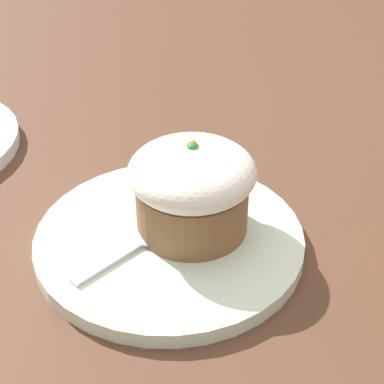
{
  "coord_description": "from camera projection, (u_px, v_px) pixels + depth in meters",
  "views": [
    {
      "loc": [
        -0.43,
        -0.07,
        0.37
      ],
      "look_at": [
        0.01,
        -0.02,
        0.05
      ],
      "focal_mm": 60.0,
      "sensor_mm": 36.0,
      "label": 1
    }
  ],
  "objects": [
    {
      "name": "ground_plane",
      "position": [
        169.0,
        247.0,
        0.57
      ],
      "size": [
        4.0,
        4.0,
        0.0
      ],
      "primitive_type": "plane",
      "color": "#513323"
    },
    {
      "name": "dessert_plate",
      "position": [
        169.0,
        241.0,
        0.57
      ],
      "size": [
        0.24,
        0.24,
        0.01
      ],
      "color": "silver",
      "rests_on": "ground_plane"
    },
    {
      "name": "carrot_cake",
      "position": [
        192.0,
        187.0,
        0.55
      ],
      "size": [
        0.11,
        0.11,
        0.09
      ],
      "color": "brown",
      "rests_on": "dessert_plate"
    },
    {
      "name": "spoon",
      "position": [
        146.0,
        237.0,
        0.55
      ],
      "size": [
        0.1,
        0.09,
        0.01
      ],
      "color": "silver",
      "rests_on": "dessert_plate"
    }
  ]
}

